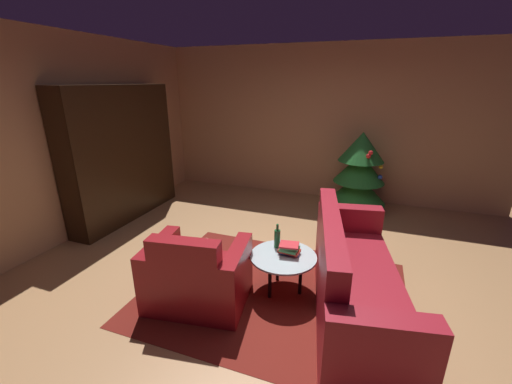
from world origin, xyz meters
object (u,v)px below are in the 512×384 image
Objects in this scene: couch_red at (353,283)px; decorated_tree at (359,171)px; book_stack_on_table at (289,249)px; bookshelf_unit at (128,154)px; bottle_on_table at (277,238)px; coffee_table at (283,259)px; armchair_red at (197,277)px.

decorated_tree reaches higher than couch_red.
book_stack_on_table is (-0.65, 0.17, 0.15)m from couch_red.
couch_red is 0.69m from book_stack_on_table.
bookshelf_unit reaches higher than bottle_on_table.
book_stack_on_table is at bearing -101.98° from decorated_tree.
bottle_on_table is 0.20× the size of decorated_tree.
bookshelf_unit is at bearing 158.75° from book_stack_on_table.
decorated_tree reaches higher than book_stack_on_table.
decorated_tree is at bearing 92.41° from couch_red.
armchair_red is at bearing -147.42° from coffee_table.
bookshelf_unit is 7.73× the size of bottle_on_table.
bookshelf_unit is at bearing 159.97° from couch_red.
armchair_red is at bearing -113.50° from decorated_tree.
coffee_table is 0.51× the size of decorated_tree.
bottle_on_table is at bearing 161.82° from couch_red.
armchair_red is (2.14, -1.66, -0.71)m from bookshelf_unit.
bottle_on_table is 2.53m from decorated_tree.
decorated_tree is (1.33, 3.05, 0.40)m from armchair_red.
coffee_table is (0.74, 0.47, 0.08)m from armchair_red.
coffee_table is 2.57× the size of bottle_on_table.
bookshelf_unit reaches higher than couch_red.
bookshelf_unit reaches higher than decorated_tree.
bottle_on_table is at bearing -20.57° from bookshelf_unit.
coffee_table is at bearing -22.46° from bookshelf_unit.
coffee_table is 2.66m from decorated_tree.
coffee_table is 3.03× the size of book_stack_on_table.
bottle_on_table is at bearing 148.07° from book_stack_on_table.
couch_red reaches higher than armchair_red.
decorated_tree is at bearing 73.95° from bottle_on_table.
couch_red is at bearing -87.59° from decorated_tree.
book_stack_on_table is 0.17× the size of decorated_tree.
armchair_red is 4.61× the size of book_stack_on_table.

